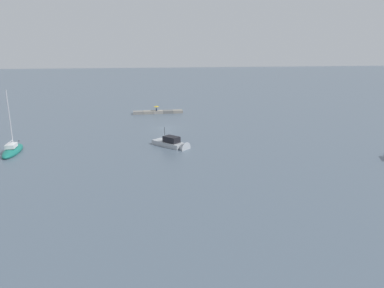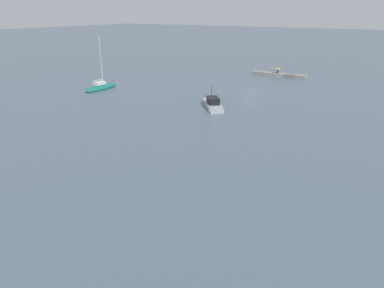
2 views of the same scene
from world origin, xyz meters
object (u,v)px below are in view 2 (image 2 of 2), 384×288
object	(u,v)px
sailboat_teal_mid	(101,87)
motorboat_grey_near	(214,106)
umbrella_open_yellow	(278,68)
person_seated_blue_left	(278,72)

from	to	relation	value
sailboat_teal_mid	motorboat_grey_near	size ratio (longest dim) A/B	1.50
umbrella_open_yellow	motorboat_grey_near	xyz separation A→B (m)	(-0.28, 32.16, -1.43)
umbrella_open_yellow	motorboat_grey_near	bearing A→B (deg)	90.49
umbrella_open_yellow	motorboat_grey_near	distance (m)	32.19
umbrella_open_yellow	sailboat_teal_mid	xyz separation A→B (m)	(24.80, 31.15, -1.46)
motorboat_grey_near	person_seated_blue_left	bearing A→B (deg)	-128.90
motorboat_grey_near	sailboat_teal_mid	bearing A→B (deg)	-41.69
person_seated_blue_left	umbrella_open_yellow	xyz separation A→B (m)	(-0.00, -0.10, 0.87)
sailboat_teal_mid	umbrella_open_yellow	bearing A→B (deg)	51.50
person_seated_blue_left	motorboat_grey_near	bearing A→B (deg)	90.86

